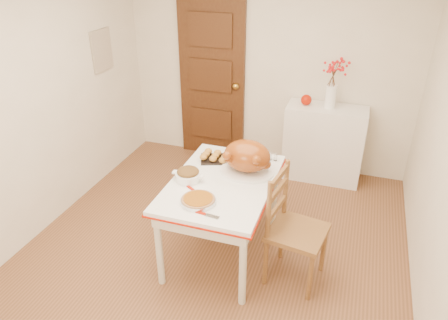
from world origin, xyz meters
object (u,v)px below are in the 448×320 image
(chair_oak, at_px, (298,230))
(turkey_platter, at_px, (247,158))
(pumpkin_pie, at_px, (198,200))
(sideboard, at_px, (323,143))
(kitchen_table, at_px, (222,217))

(chair_oak, relative_size, turkey_platter, 2.09)
(turkey_platter, xyz_separation_m, pumpkin_pie, (-0.23, -0.58, -0.12))
(pumpkin_pie, bearing_deg, sideboard, 69.54)
(kitchen_table, bearing_deg, turkey_platter, 51.55)
(kitchen_table, distance_m, chair_oak, 0.72)
(kitchen_table, height_order, pumpkin_pie, pumpkin_pie)
(sideboard, bearing_deg, turkey_platter, -109.86)
(kitchen_table, distance_m, turkey_platter, 0.59)
(sideboard, distance_m, pumpkin_pie, 2.23)
(kitchen_table, relative_size, turkey_platter, 2.63)
(sideboard, bearing_deg, kitchen_table, -112.46)
(sideboard, height_order, chair_oak, chair_oak)
(sideboard, distance_m, turkey_platter, 1.64)
(sideboard, xyz_separation_m, pumpkin_pie, (-0.77, -2.06, 0.34))
(pumpkin_pie, bearing_deg, turkey_platter, 68.03)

